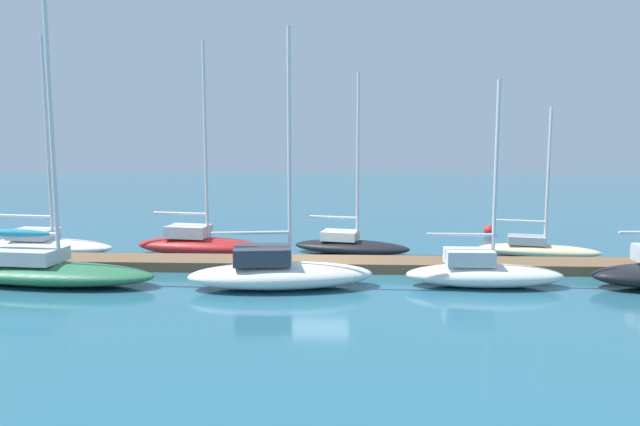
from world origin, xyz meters
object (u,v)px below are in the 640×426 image
object	(u,v)px
sailboat_2	(200,243)
sailboat_6	(537,248)
sailboat_0	(45,243)
mooring_buoy_red	(489,230)
sailboat_3	(279,272)
sailboat_5	(482,272)
sailboat_4	(350,244)
sailboat_1	(46,268)

from	to	relation	value
sailboat_2	sailboat_6	size ratio (longest dim) A/B	1.43
sailboat_2	sailboat_6	world-z (taller)	sailboat_2
sailboat_0	mooring_buoy_red	distance (m)	22.09
sailboat_3	sailboat_5	size ratio (longest dim) A/B	1.24
sailboat_4	mooring_buoy_red	distance (m)	9.24
sailboat_1	sailboat_3	bearing A→B (deg)	4.43
sailboat_4	sailboat_5	distance (m)	7.39
sailboat_4	mooring_buoy_red	size ratio (longest dim) A/B	14.67
sailboat_0	sailboat_3	world-z (taller)	sailboat_0
sailboat_3	sailboat_6	bearing A→B (deg)	21.69
sailboat_1	mooring_buoy_red	world-z (taller)	sailboat_1
sailboat_2	sailboat_6	bearing A→B (deg)	10.03
sailboat_4	sailboat_5	xyz separation A→B (m)	(4.65, -5.74, 0.07)
sailboat_2	mooring_buoy_red	bearing A→B (deg)	31.74
sailboat_0	sailboat_1	bearing A→B (deg)	-55.86
sailboat_0	sailboat_4	size ratio (longest dim) A/B	1.19
sailboat_4	sailboat_0	bearing A→B (deg)	-165.26
sailboat_2	sailboat_0	bearing A→B (deg)	-171.98
sailboat_0	sailboat_6	bearing A→B (deg)	7.74
sailboat_2	sailboat_1	bearing A→B (deg)	-119.14
sailboat_5	sailboat_1	bearing A→B (deg)	-178.46
sailboat_0	sailboat_1	distance (m)	6.25
sailboat_2	mooring_buoy_red	size ratio (longest dim) A/B	17.00
sailboat_4	sailboat_3	bearing A→B (deg)	-99.36
sailboat_6	mooring_buoy_red	world-z (taller)	sailboat_6
sailboat_3	mooring_buoy_red	world-z (taller)	sailboat_3
sailboat_0	sailboat_5	size ratio (longest dim) A/B	1.33
sailboat_0	mooring_buoy_red	world-z (taller)	sailboat_0
sailboat_2	sailboat_5	distance (m)	12.47
sailboat_4	sailboat_2	bearing A→B (deg)	-162.38
sailboat_2	sailboat_6	distance (m)	14.97
sailboat_3	sailboat_5	world-z (taller)	sailboat_3
sailboat_5	sailboat_6	bearing A→B (deg)	57.17
sailboat_2	sailboat_5	world-z (taller)	sailboat_2
sailboat_1	mooring_buoy_red	size ratio (longest dim) A/B	22.74
sailboat_6	sailboat_2	bearing A→B (deg)	-165.24
sailboat_2	sailboat_3	xyz separation A→B (m)	(4.18, -5.68, 0.03)
sailboat_5	mooring_buoy_red	size ratio (longest dim) A/B	13.10
sailboat_2	mooring_buoy_red	distance (m)	15.40
sailboat_1	sailboat_5	world-z (taller)	sailboat_1
sailboat_4	sailboat_5	size ratio (longest dim) A/B	1.12
sailboat_6	mooring_buoy_red	size ratio (longest dim) A/B	11.86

